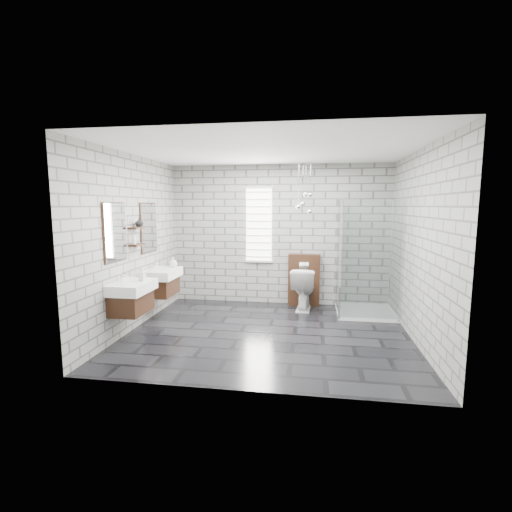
% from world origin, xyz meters
% --- Properties ---
extents(floor, '(4.20, 3.60, 0.02)m').
position_xyz_m(floor, '(0.00, 0.00, -0.01)').
color(floor, black).
rests_on(floor, ground).
extents(ceiling, '(4.20, 3.60, 0.02)m').
position_xyz_m(ceiling, '(0.00, 0.00, 2.71)').
color(ceiling, white).
rests_on(ceiling, wall_back).
extents(wall_back, '(4.20, 0.02, 2.70)m').
position_xyz_m(wall_back, '(0.00, 1.81, 1.35)').
color(wall_back, '#999994').
rests_on(wall_back, floor).
extents(wall_front, '(4.20, 0.02, 2.70)m').
position_xyz_m(wall_front, '(0.00, -1.81, 1.35)').
color(wall_front, '#999994').
rests_on(wall_front, floor).
extents(wall_left, '(0.02, 3.60, 2.70)m').
position_xyz_m(wall_left, '(-2.11, 0.00, 1.35)').
color(wall_left, '#999994').
rests_on(wall_left, floor).
extents(wall_right, '(0.02, 3.60, 2.70)m').
position_xyz_m(wall_right, '(2.11, 0.00, 1.35)').
color(wall_right, '#999994').
rests_on(wall_right, floor).
extents(vanity_left, '(0.47, 0.70, 1.57)m').
position_xyz_m(vanity_left, '(-1.91, -0.58, 0.76)').
color(vanity_left, '#381F11').
rests_on(vanity_left, wall_left).
extents(vanity_right, '(0.47, 0.70, 1.57)m').
position_xyz_m(vanity_right, '(-1.91, 0.50, 0.76)').
color(vanity_right, '#381F11').
rests_on(vanity_right, wall_left).
extents(shelf_lower, '(0.14, 0.30, 0.03)m').
position_xyz_m(shelf_lower, '(-2.03, -0.05, 1.32)').
color(shelf_lower, '#381F11').
rests_on(shelf_lower, wall_left).
extents(shelf_upper, '(0.14, 0.30, 0.03)m').
position_xyz_m(shelf_upper, '(-2.03, -0.05, 1.58)').
color(shelf_upper, '#381F11').
rests_on(shelf_upper, wall_left).
extents(window, '(0.56, 0.05, 1.48)m').
position_xyz_m(window, '(-0.40, 1.78, 1.55)').
color(window, white).
rests_on(window, wall_back).
extents(cistern_panel, '(0.60, 0.20, 1.00)m').
position_xyz_m(cistern_panel, '(0.49, 1.70, 0.50)').
color(cistern_panel, '#381F11').
rests_on(cistern_panel, floor).
extents(flush_plate, '(0.18, 0.01, 0.12)m').
position_xyz_m(flush_plate, '(0.49, 1.60, 0.80)').
color(flush_plate, silver).
rests_on(flush_plate, cistern_panel).
extents(shower_enclosure, '(1.00, 1.00, 2.03)m').
position_xyz_m(shower_enclosure, '(1.50, 1.18, 0.50)').
color(shower_enclosure, white).
rests_on(shower_enclosure, floor).
extents(pendant_cluster, '(0.29, 0.27, 0.93)m').
position_xyz_m(pendant_cluster, '(0.50, 1.37, 1.99)').
color(pendant_cluster, silver).
rests_on(pendant_cluster, ceiling).
extents(toilet, '(0.48, 0.79, 0.78)m').
position_xyz_m(toilet, '(0.49, 1.45, 0.39)').
color(toilet, white).
rests_on(toilet, floor).
extents(soap_bottle_a, '(0.09, 0.09, 0.17)m').
position_xyz_m(soap_bottle_a, '(-1.76, -0.47, 0.93)').
color(soap_bottle_a, '#B2B2B2').
rests_on(soap_bottle_a, vanity_left).
extents(soap_bottle_b, '(0.18, 0.18, 0.18)m').
position_xyz_m(soap_bottle_b, '(-1.76, 0.73, 0.94)').
color(soap_bottle_b, '#B2B2B2').
rests_on(soap_bottle_b, vanity_right).
extents(soap_bottle_c, '(0.08, 0.08, 0.18)m').
position_xyz_m(soap_bottle_c, '(-2.02, -0.16, 1.43)').
color(soap_bottle_c, '#B2B2B2').
rests_on(soap_bottle_c, shelf_lower).
extents(vase, '(0.16, 0.16, 0.13)m').
position_xyz_m(vase, '(-2.02, 0.03, 1.66)').
color(vase, '#B2B2B2').
rests_on(vase, shelf_upper).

